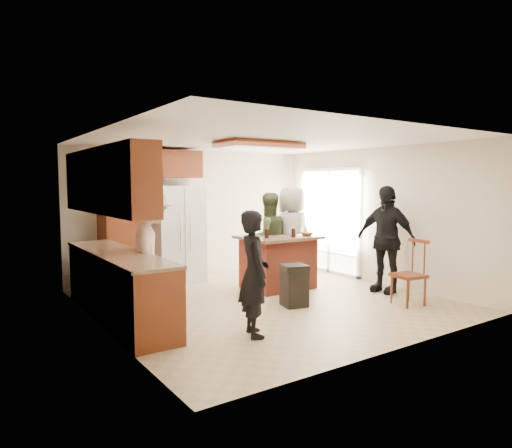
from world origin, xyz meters
TOP-DOWN VIEW (x-y plane):
  - room_shell at (4.37, 1.64)m, footprint 8.00×5.20m
  - person_front_left at (-1.06, -1.21)m, footprint 0.56×0.65m
  - person_behind_left at (0.75, 1.02)m, footprint 0.90×0.67m
  - person_behind_right at (1.20, 0.87)m, footprint 0.93×0.65m
  - person_side_right at (2.05, -0.59)m, footprint 0.74×1.15m
  - person_counter at (-1.73, 0.35)m, footprint 0.87×1.26m
  - left_cabinetry at (-2.24, 0.40)m, footprint 0.64×3.00m
  - back_wall_units at (-1.33, 2.20)m, footprint 1.80×0.60m
  - refrigerator at (-0.55, 2.12)m, footprint 0.90×0.76m
  - kitchen_island at (0.71, 0.65)m, footprint 1.28×1.03m
  - island_items at (0.94, 0.55)m, footprint 0.99×0.68m
  - trash_bin at (0.19, -0.44)m, footprint 0.45×0.45m
  - spindle_chair at (1.69, -1.36)m, footprint 0.48×0.48m

SIDE VIEW (x-z plane):
  - trash_bin at x=0.19m, z-range 0.00..0.63m
  - spindle_chair at x=1.69m, z-range -0.04..0.95m
  - kitchen_island at x=0.71m, z-range 0.01..0.94m
  - person_front_left at x=-1.06m, z-range 0.00..1.53m
  - person_behind_left at x=0.75m, z-range 0.00..1.68m
  - room_shell at x=4.37m, z-range -1.63..3.37m
  - person_counter at x=-1.73m, z-range 0.00..1.78m
  - refrigerator at x=-0.55m, z-range 0.00..1.80m
  - person_behind_right at x=1.20m, z-range 0.00..1.80m
  - person_side_right at x=2.05m, z-range 0.00..1.81m
  - left_cabinetry at x=-2.24m, z-range -0.19..2.11m
  - island_items at x=0.94m, z-range 0.90..1.05m
  - back_wall_units at x=-1.33m, z-range 0.15..2.60m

